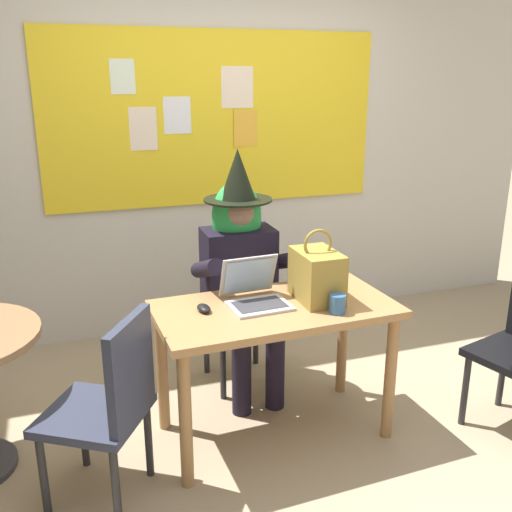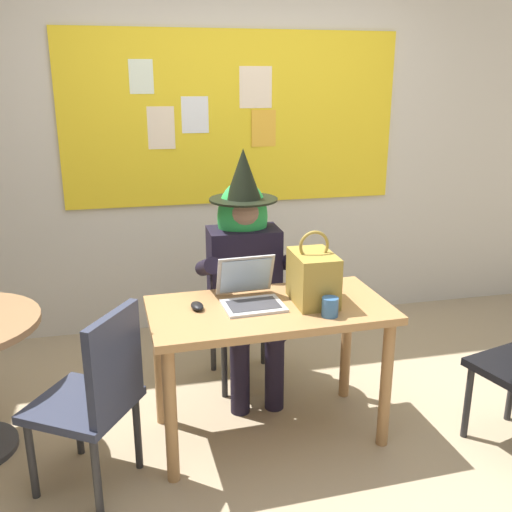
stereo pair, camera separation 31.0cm
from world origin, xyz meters
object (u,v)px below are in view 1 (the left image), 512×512
object	(u,v)px
coffee_mug	(337,304)
person_costumed	(241,261)
desk_main	(275,326)
laptop	(255,294)
chair_spare_by_window	(110,401)
handbag	(317,275)
computer_mouse	(204,308)
chair_at_desk	(235,300)

from	to	relation	value
coffee_mug	person_costumed	bearing A→B (deg)	109.20
desk_main	laptop	size ratio (longest dim) A/B	3.74
desk_main	chair_spare_by_window	bearing A→B (deg)	-164.74
handbag	person_costumed	bearing A→B (deg)	113.32
chair_spare_by_window	handbag	bearing A→B (deg)	-135.29
computer_mouse	coffee_mug	size ratio (longest dim) A/B	1.09
computer_mouse	chair_spare_by_window	distance (m)	0.62
computer_mouse	handbag	bearing A→B (deg)	-10.88
desk_main	computer_mouse	world-z (taller)	computer_mouse
handbag	chair_spare_by_window	xyz separation A→B (m)	(-1.08, -0.24, -0.38)
chair_at_desk	laptop	bearing A→B (deg)	-9.76
person_costumed	chair_spare_by_window	world-z (taller)	person_costumed
person_costumed	coffee_mug	xyz separation A→B (m)	(0.26, -0.73, -0.02)
computer_mouse	desk_main	bearing A→B (deg)	-14.37
chair_at_desk	person_costumed	distance (m)	0.31
coffee_mug	chair_spare_by_window	size ratio (longest dim) A/B	0.11
computer_mouse	coffee_mug	world-z (taller)	coffee_mug
desk_main	computer_mouse	xyz separation A→B (m)	(-0.36, 0.04, 0.13)
person_costumed	chair_spare_by_window	distance (m)	1.20
person_costumed	laptop	world-z (taller)	person_costumed
handbag	coffee_mug	bearing A→B (deg)	-83.32
coffee_mug	desk_main	bearing A→B (deg)	143.46
chair_at_desk	laptop	distance (m)	0.67
laptop	computer_mouse	xyz separation A→B (m)	(-0.27, -0.02, -0.03)
desk_main	chair_at_desk	bearing A→B (deg)	90.62
desk_main	person_costumed	xyz separation A→B (m)	(-0.00, 0.55, 0.18)
desk_main	person_costumed	size ratio (longest dim) A/B	0.85
chair_spare_by_window	desk_main	bearing A→B (deg)	-132.58
laptop	chair_spare_by_window	bearing A→B (deg)	-162.09
laptop	chair_spare_by_window	world-z (taller)	laptop
desk_main	computer_mouse	bearing A→B (deg)	172.97
person_costumed	laptop	distance (m)	0.49
chair_at_desk	coffee_mug	bearing A→B (deg)	14.37
person_costumed	handbag	distance (m)	0.59
desk_main	person_costumed	bearing A→B (deg)	90.48
person_costumed	coffee_mug	bearing A→B (deg)	19.94
person_costumed	computer_mouse	size ratio (longest dim) A/B	13.95
person_costumed	handbag	size ratio (longest dim) A/B	3.84
computer_mouse	handbag	world-z (taller)	handbag
chair_spare_by_window	coffee_mug	bearing A→B (deg)	-145.39
chair_at_desk	computer_mouse	size ratio (longest dim) A/B	8.77
chair_at_desk	person_costumed	xyz separation A→B (m)	(0.00, -0.12, 0.29)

